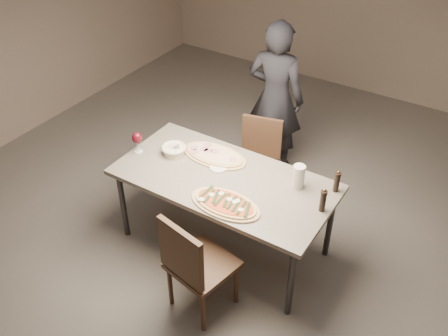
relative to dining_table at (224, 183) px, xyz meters
The scene contains 14 objects.
room 0.71m from the dining_table, ahead, with size 7.00×7.00×7.00m.
dining_table is the anchor object (origin of this frame).
zucchini_pizza 0.35m from the dining_table, 55.81° to the right, with size 0.58×0.32×0.05m.
ham_pizza 0.32m from the dining_table, 137.93° to the left, with size 0.60×0.33×0.04m.
bread_basket 0.56m from the dining_table, behind, with size 0.21×0.21×0.08m.
oil_dish 0.15m from the dining_table, 142.72° to the left, with size 0.14×0.14×0.02m.
pepper_mill_left 0.90m from the dining_table, 21.53° to the left, with size 0.05×0.05×0.19m.
pepper_mill_right 0.85m from the dining_table, ahead, with size 0.05×0.05×0.20m.
carafe 0.62m from the dining_table, 21.30° to the left, with size 0.10×0.10×0.20m.
wine_glass 0.86m from the dining_table, behind, with size 0.09×0.09×0.20m.
side_plate 0.43m from the dining_table, 148.95° to the left, with size 0.18×0.18×0.01m.
chair_near 0.77m from the dining_table, 74.90° to the right, with size 0.52×0.52×0.93m.
chair_far 0.78m from the dining_table, 96.35° to the left, with size 0.49×0.49×0.85m.
diner 1.33m from the dining_table, 99.53° to the left, with size 0.59×0.39×1.62m, color black.
Camera 1 is at (1.71, -2.71, 3.24)m, focal length 40.00 mm.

